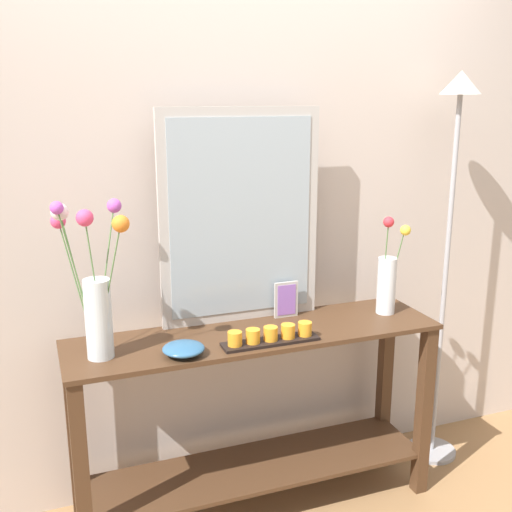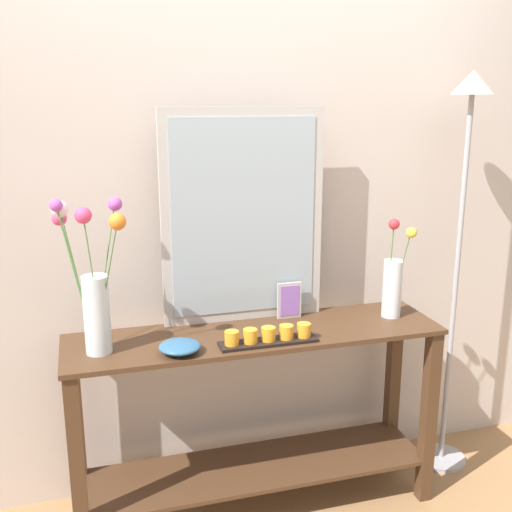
# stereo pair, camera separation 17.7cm
# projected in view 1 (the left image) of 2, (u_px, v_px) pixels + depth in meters

# --- Properties ---
(ground_plane) EXTENTS (7.00, 6.00, 0.02)m
(ground_plane) POSITION_uv_depth(u_px,v_px,m) (256.00, 506.00, 2.74)
(ground_plane) COLOR #997047
(wall_back) EXTENTS (6.40, 0.08, 2.70)m
(wall_back) POSITION_uv_depth(u_px,v_px,m) (230.00, 193.00, 2.69)
(wall_back) COLOR beige
(wall_back) RESTS_ON ground
(console_table) EXTENTS (1.55, 0.40, 0.82)m
(console_table) POSITION_uv_depth(u_px,v_px,m) (256.00, 404.00, 2.61)
(console_table) COLOR #472D1C
(console_table) RESTS_ON ground
(mirror_leaning) EXTENTS (0.69, 0.03, 0.90)m
(mirror_leaning) POSITION_uv_depth(u_px,v_px,m) (241.00, 217.00, 2.57)
(mirror_leaning) COLOR #B7B2AD
(mirror_leaning) RESTS_ON console_table
(tall_vase_left) EXTENTS (0.26, 0.25, 0.59)m
(tall_vase_left) POSITION_uv_depth(u_px,v_px,m) (95.00, 291.00, 2.23)
(tall_vase_left) COLOR silver
(tall_vase_left) RESTS_ON console_table
(vase_right) EXTENTS (0.12, 0.11, 0.44)m
(vase_right) POSITION_uv_depth(u_px,v_px,m) (387.00, 280.00, 2.72)
(vase_right) COLOR silver
(vase_right) RESTS_ON console_table
(candle_tray) EXTENTS (0.39, 0.09, 0.07)m
(candle_tray) POSITION_uv_depth(u_px,v_px,m) (271.00, 336.00, 2.41)
(candle_tray) COLOR black
(candle_tray) RESTS_ON console_table
(picture_frame_small) EXTENTS (0.11, 0.01, 0.16)m
(picture_frame_small) POSITION_uv_depth(u_px,v_px,m) (286.00, 300.00, 2.69)
(picture_frame_small) COLOR #B7B2AD
(picture_frame_small) RESTS_ON console_table
(decorative_bowl) EXTENTS (0.16, 0.16, 0.05)m
(decorative_bowl) POSITION_uv_depth(u_px,v_px,m) (184.00, 349.00, 2.30)
(decorative_bowl) COLOR #2D5B84
(decorative_bowl) RESTS_ON console_table
(floor_lamp) EXTENTS (0.24, 0.24, 1.87)m
(floor_lamp) POSITION_uv_depth(u_px,v_px,m) (451.00, 209.00, 2.82)
(floor_lamp) COLOR #9E9EA3
(floor_lamp) RESTS_ON ground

